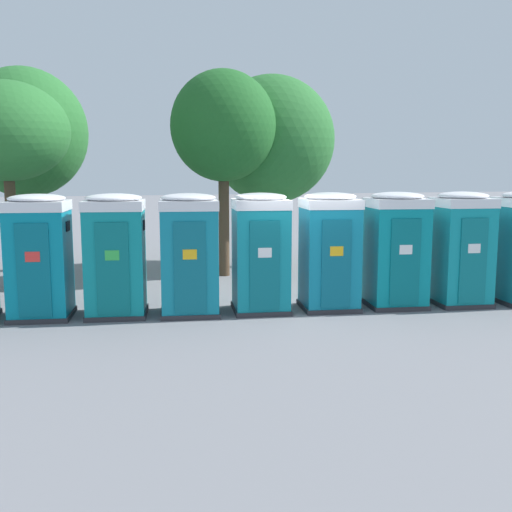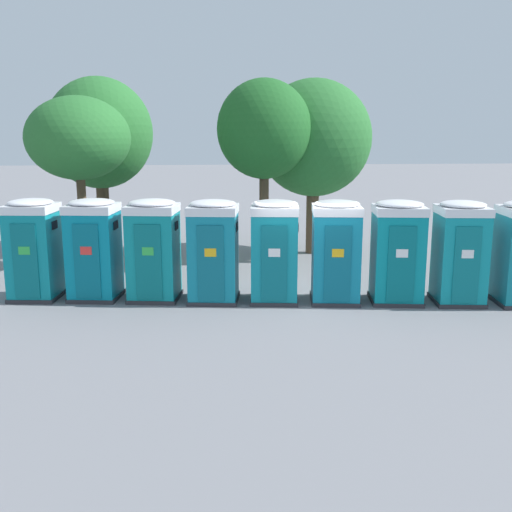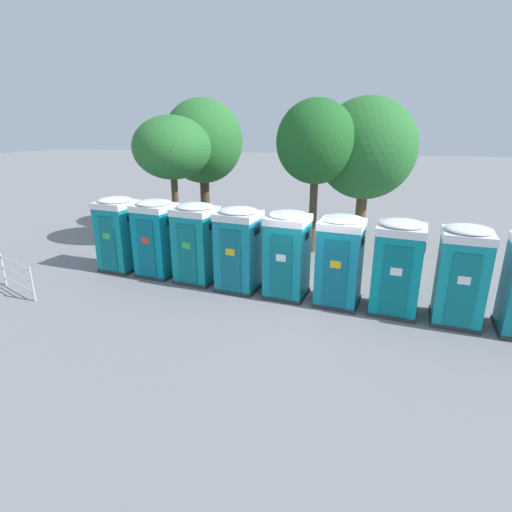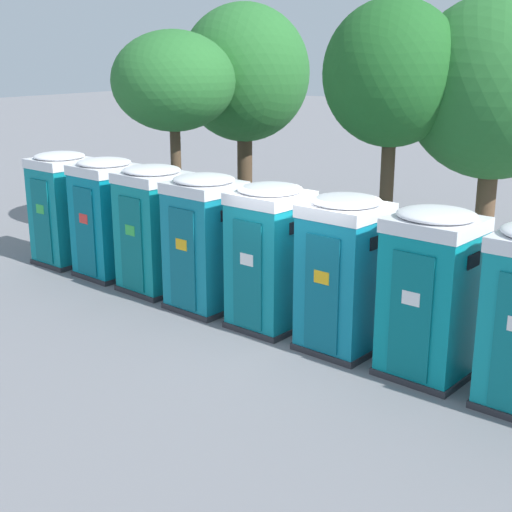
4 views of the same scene
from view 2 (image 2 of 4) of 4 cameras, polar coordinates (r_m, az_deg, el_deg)
The scene contains 13 objects.
ground_plane at distance 15.20m, azimuth 4.60°, elevation -4.17°, with size 120.00×120.00×0.00m, color slate.
portapotty_0 at distance 16.03m, azimuth -20.40°, elevation 0.66°, with size 1.28×1.31×2.54m.
portapotty_1 at distance 15.56m, azimuth -15.18°, elevation 0.68°, with size 1.34×1.34×2.54m.
portapotty_2 at distance 15.16m, azimuth -9.73°, elevation 0.63°, with size 1.37×1.35×2.54m.
portapotty_3 at distance 14.83m, azimuth -4.08°, elevation 0.53°, with size 1.36×1.34×2.54m.
portapotty_4 at distance 14.79m, azimuth 1.77°, elevation 0.52°, with size 1.30×1.32×2.54m.
portapotty_5 at distance 14.87m, azimuth 7.61°, elevation 0.48°, with size 1.33×1.33×2.54m.
portapotty_6 at distance 15.11m, azimuth 13.32°, elevation 0.45°, with size 1.38×1.34×2.54m.
portapotty_7 at distance 15.45m, azimuth 18.85°, elevation 0.38°, with size 1.28×1.31×2.54m.
street_tree_0 at distance 21.64m, azimuth -14.69°, elevation 11.19°, with size 3.64×3.64×5.99m.
street_tree_1 at distance 20.54m, azimuth 5.53°, elevation 11.06°, with size 3.86×3.86×5.89m.
street_tree_2 at distance 18.81m, azimuth -16.58°, elevation 10.65°, with size 3.08×3.08×5.20m.
street_tree_3 at distance 18.98m, azimuth 0.79°, elevation 11.91°, with size 2.94×2.94×5.77m.
Camera 2 is at (-2.28, -14.43, 4.21)m, focal length 42.00 mm.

